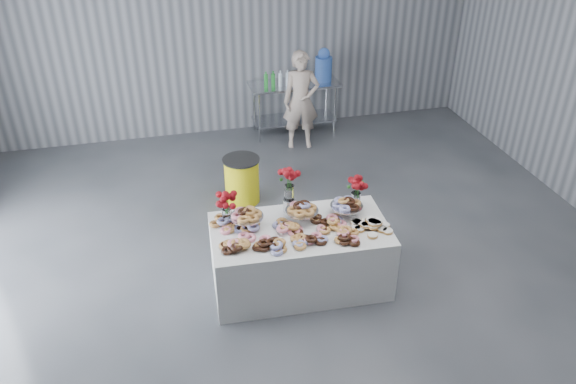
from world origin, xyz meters
name	(u,v)px	position (x,y,z in m)	size (l,w,h in m)	color
ground	(311,293)	(0.00, 0.00, 0.00)	(9.00, 9.00, 0.00)	#33353A
room_walls	(285,61)	(-0.27, 0.07, 2.64)	(8.04, 9.04, 4.02)	gray
display_table	(300,256)	(-0.08, 0.21, 0.38)	(1.90, 1.00, 0.75)	silver
prep_table	(294,99)	(0.85, 4.10, 0.62)	(1.50, 0.60, 0.90)	silver
donut_mounds	(301,227)	(-0.08, 0.16, 0.80)	(1.80, 0.80, 0.09)	#C58A48
cake_stand_left	(247,215)	(-0.62, 0.39, 0.89)	(0.36, 0.36, 0.17)	silver
cake_stand_mid	(302,209)	(-0.02, 0.36, 0.89)	(0.36, 0.36, 0.17)	silver
cake_stand_right	(347,204)	(0.48, 0.33, 0.89)	(0.36, 0.36, 0.17)	silver
danish_pile	(372,224)	(0.66, 0.02, 0.81)	(0.48, 0.48, 0.11)	white
bouquet_left	(226,200)	(-0.82, 0.50, 1.05)	(0.26, 0.26, 0.42)	white
bouquet_right	(357,184)	(0.63, 0.48, 1.05)	(0.26, 0.26, 0.42)	white
bouquet_center	(289,182)	(-0.11, 0.56, 1.13)	(0.26, 0.26, 0.57)	silver
water_jug	(324,66)	(1.35, 4.10, 1.15)	(0.28, 0.28, 0.55)	#447AEA
drink_bottles	(277,79)	(0.53, 4.00, 1.04)	(0.54, 0.08, 0.27)	#268C33
person	(301,101)	(0.83, 3.58, 0.79)	(0.58, 0.38, 1.59)	#CC8C93
trash_barrel	(242,180)	(-0.40, 2.10, 0.33)	(0.51, 0.51, 0.65)	yellow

